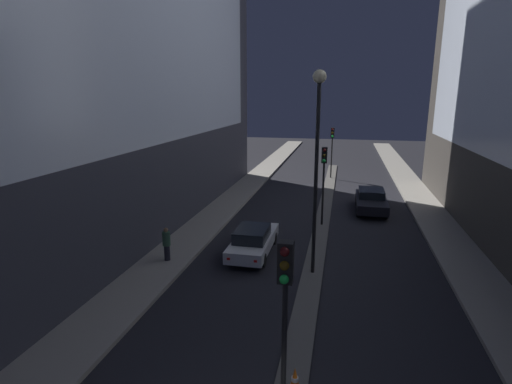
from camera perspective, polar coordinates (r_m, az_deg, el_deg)
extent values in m
cube|color=#56544F|center=(25.99, 9.62, -3.30)|extent=(0.89, 37.69, 0.10)
cylinder|color=black|center=(9.52, 3.99, -22.71)|extent=(0.12, 0.12, 3.69)
cube|color=black|center=(8.36, 4.26, -9.96)|extent=(0.32, 0.28, 0.90)
sphere|color=#4C0F0F|center=(8.08, 4.11, -8.52)|extent=(0.20, 0.20, 0.20)
sphere|color=#4C380A|center=(8.20, 4.07, -10.46)|extent=(0.20, 0.20, 0.20)
sphere|color=#1EEA4C|center=(8.33, 4.04, -12.34)|extent=(0.20, 0.20, 0.20)
cylinder|color=black|center=(23.54, 9.53, -0.31)|extent=(0.12, 0.12, 3.69)
cube|color=black|center=(23.10, 9.76, 5.21)|extent=(0.32, 0.28, 0.90)
sphere|color=#4C0F0F|center=(22.88, 9.76, 5.89)|extent=(0.20, 0.20, 0.20)
sphere|color=#4C380A|center=(22.92, 9.73, 5.15)|extent=(0.20, 0.20, 0.20)
sphere|color=#1EEA4C|center=(22.96, 9.70, 4.41)|extent=(0.20, 0.20, 0.20)
cylinder|color=black|center=(37.26, 10.73, 4.81)|extent=(0.12, 0.12, 3.69)
cube|color=black|center=(36.99, 10.89, 8.32)|extent=(0.32, 0.28, 0.90)
sphere|color=#4C0F0F|center=(36.78, 10.90, 8.76)|extent=(0.20, 0.20, 0.20)
sphere|color=#4C380A|center=(36.81, 10.88, 8.30)|extent=(0.20, 0.20, 0.20)
sphere|color=#1EEA4C|center=(36.84, 10.86, 7.83)|extent=(0.20, 0.20, 0.20)
cylinder|color=black|center=(16.54, 8.54, 1.43)|extent=(0.16, 0.16, 8.01)
sphere|color=#F9EAB2|center=(16.18, 9.08, 15.99)|extent=(0.53, 0.53, 0.53)
cone|color=orange|center=(11.32, 5.56, -25.19)|extent=(0.33, 0.33, 0.73)
cylinder|color=white|center=(11.29, 5.57, -25.04)|extent=(0.18, 0.18, 0.10)
cube|color=silver|center=(19.60, -0.35, -7.15)|extent=(1.73, 4.60, 0.55)
cube|color=black|center=(19.10, -0.58, -5.97)|extent=(1.47, 2.07, 0.55)
cube|color=red|center=(17.67, -3.96, -9.50)|extent=(0.14, 0.04, 0.10)
cube|color=red|center=(17.39, -0.08, -9.87)|extent=(0.14, 0.04, 0.10)
cylinder|color=black|center=(21.16, -1.49, -6.35)|extent=(0.22, 0.64, 0.64)
cylinder|color=black|center=(20.87, 2.55, -6.65)|extent=(0.22, 0.64, 0.64)
cylinder|color=black|center=(18.60, -3.62, -9.29)|extent=(0.22, 0.64, 0.64)
cylinder|color=black|center=(18.27, 0.98, -9.71)|extent=(0.22, 0.64, 0.64)
cube|color=black|center=(27.64, 16.12, -1.39)|extent=(1.92, 4.66, 0.61)
cube|color=black|center=(27.84, 16.15, -0.12)|extent=(1.63, 2.10, 0.49)
cube|color=red|center=(29.85, 14.59, -0.13)|extent=(0.14, 0.04, 0.10)
cube|color=red|center=(29.94, 17.15, -0.26)|extent=(0.14, 0.04, 0.10)
cylinder|color=black|center=(29.07, 14.25, -1.16)|extent=(0.22, 0.64, 0.64)
cylinder|color=black|center=(29.18, 17.58, -1.33)|extent=(0.22, 0.64, 0.64)
cylinder|color=black|center=(26.28, 14.41, -2.75)|extent=(0.22, 0.64, 0.64)
cylinder|color=black|center=(26.41, 18.09, -2.93)|extent=(0.22, 0.64, 0.64)
cylinder|color=black|center=(18.99, -12.58, -8.45)|extent=(0.27, 0.27, 0.72)
cylinder|color=#33563D|center=(18.74, -12.69, -6.53)|extent=(0.36, 0.36, 0.64)
sphere|color=#9E704C|center=(18.60, -12.76, -5.31)|extent=(0.21, 0.21, 0.21)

